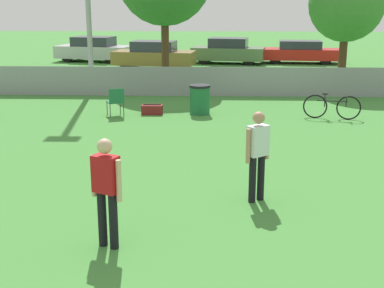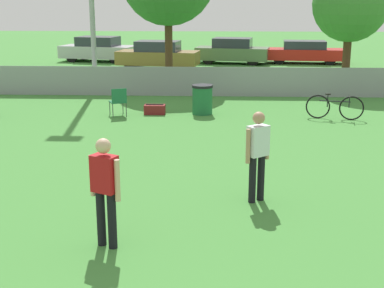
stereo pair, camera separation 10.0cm
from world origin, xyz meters
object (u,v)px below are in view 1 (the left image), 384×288
object	(u,v)px
player_thrower_red	(106,186)
parked_car_olive	(228,51)
folding_chair_sideline	(116,100)
bicycle_sideline	(332,107)
trash_bin	(200,99)
parked_car_tan	(154,55)
parked_car_red	(300,52)
player_receiver_white	(258,150)
parked_car_silver	(94,49)
tree_far_right	(346,4)
gear_bag_sideline	(152,109)

from	to	relation	value
player_thrower_red	parked_car_olive	world-z (taller)	player_thrower_red
player_thrower_red	folding_chair_sideline	xyz separation A→B (m)	(-1.45, 9.08, -0.44)
bicycle_sideline	trash_bin	size ratio (longest dim) A/B	1.82
parked_car_tan	parked_car_red	distance (m)	8.49
player_receiver_white	parked_car_silver	size ratio (longest dim) A/B	0.36
trash_bin	player_thrower_red	bearing A→B (deg)	-96.93
tree_far_right	folding_chair_sideline	bearing A→B (deg)	-146.16
tree_far_right	bicycle_sideline	world-z (taller)	tree_far_right
player_thrower_red	parked_car_tan	world-z (taller)	player_thrower_red
player_receiver_white	bicycle_sideline	xyz separation A→B (m)	(2.86, 6.97, -0.57)
bicycle_sideline	parked_car_olive	distance (m)	14.76
trash_bin	gear_bag_sideline	xyz separation A→B (m)	(-1.51, -0.08, -0.32)
trash_bin	parked_car_red	bearing A→B (deg)	69.10
trash_bin	parked_car_silver	world-z (taller)	parked_car_silver
trash_bin	parked_car_tan	distance (m)	11.79
gear_bag_sideline	parked_car_silver	distance (m)	15.52
gear_bag_sideline	parked_car_silver	size ratio (longest dim) A/B	0.14
tree_far_right	player_receiver_white	bearing A→B (deg)	-109.43
parked_car_silver	parked_car_tan	size ratio (longest dim) A/B	1.04
player_thrower_red	parked_car_olive	distance (m)	23.55
folding_chair_sideline	parked_car_olive	bearing A→B (deg)	-129.08
parked_car_silver	parked_car_olive	world-z (taller)	parked_car_silver
trash_bin	parked_car_tan	world-z (taller)	parked_car_tan
player_receiver_white	gear_bag_sideline	world-z (taller)	player_receiver_white
tree_far_right	trash_bin	distance (m)	8.12
parked_car_silver	player_thrower_red	bearing A→B (deg)	-65.70
tree_far_right	parked_car_silver	world-z (taller)	tree_far_right
gear_bag_sideline	trash_bin	bearing A→B (deg)	3.05
player_thrower_red	parked_car_tan	bearing A→B (deg)	121.07
parked_car_olive	parked_car_red	bearing A→B (deg)	14.04
player_thrower_red	parked_car_tan	size ratio (longest dim) A/B	0.37
player_thrower_red	bicycle_sideline	distance (m)	10.33
folding_chair_sideline	parked_car_tan	world-z (taller)	parked_car_tan
tree_far_right	parked_car_tan	size ratio (longest dim) A/B	1.09
player_receiver_white	bicycle_sideline	distance (m)	7.55
folding_chair_sideline	trash_bin	size ratio (longest dim) A/B	0.95
bicycle_sideline	parked_car_tan	distance (m)	13.81
player_thrower_red	parked_car_red	world-z (taller)	player_thrower_red
player_thrower_red	parked_car_silver	xyz separation A→B (m)	(-5.32, 24.13, -0.25)
parked_car_silver	player_receiver_white	bearing A→B (deg)	-59.11
bicycle_sideline	gear_bag_sideline	world-z (taller)	bicycle_sideline
gear_bag_sideline	parked_car_tan	world-z (taller)	parked_car_tan
player_receiver_white	gear_bag_sideline	xyz separation A→B (m)	(-2.69, 7.49, -0.80)
bicycle_sideline	parked_car_silver	world-z (taller)	parked_car_silver
trash_bin	parked_car_silver	distance (m)	15.98
player_receiver_white	gear_bag_sideline	size ratio (longest dim) A/B	2.51
tree_far_right	gear_bag_sideline	bearing A→B (deg)	-144.13
parked_car_tan	trash_bin	bearing A→B (deg)	-68.91
player_receiver_white	bicycle_sideline	bearing A→B (deg)	29.81
player_receiver_white	parked_car_silver	world-z (taller)	player_receiver_white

